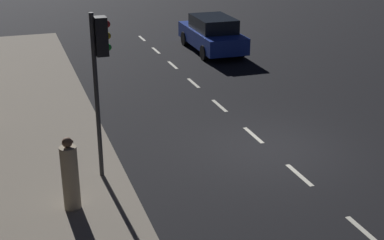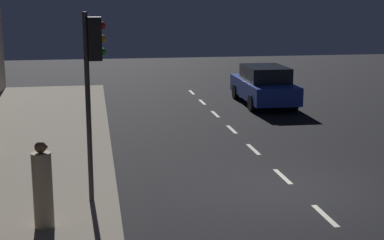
{
  "view_description": "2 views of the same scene",
  "coord_description": "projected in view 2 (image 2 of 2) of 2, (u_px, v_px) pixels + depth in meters",
  "views": [
    {
      "loc": [
        6.22,
        11.68,
        5.97
      ],
      "look_at": [
        2.12,
        -0.22,
        1.03
      ],
      "focal_mm": 50.18,
      "sensor_mm": 36.0,
      "label": 1
    },
    {
      "loc": [
        4.42,
        11.7,
        4.2
      ],
      "look_at": [
        2.39,
        -0.04,
        1.68
      ],
      "focal_mm": 53.65,
      "sensor_mm": 36.0,
      "label": 2
    }
  ],
  "objects": [
    {
      "name": "ground_plane",
      "position": [
        297.0,
        190.0,
        12.89
      ],
      "size": [
        60.0,
        60.0,
        0.0
      ],
      "primitive_type": "plane",
      "color": "black"
    },
    {
      "name": "sidewalk",
      "position": [
        8.0,
        203.0,
        11.83
      ],
      "size": [
        4.5,
        32.0,
        0.15
      ],
      "color": "gray",
      "rests_on": "ground"
    },
    {
      "name": "lane_centre_line",
      "position": [
        283.0,
        176.0,
        13.85
      ],
      "size": [
        0.12,
        27.2,
        0.01
      ],
      "color": "beige",
      "rests_on": "ground"
    },
    {
      "name": "traffic_light",
      "position": [
        93.0,
        62.0,
        11.21
      ],
      "size": [
        0.45,
        0.32,
        3.82
      ],
      "color": "#2D2D30",
      "rests_on": "sidewalk"
    },
    {
      "name": "parked_car_1",
      "position": [
        264.0,
        85.0,
        23.2
      ],
      "size": [
        1.96,
        4.61,
        1.58
      ],
      "rotation": [
        0.0,
        0.0,
        3.12
      ],
      "color": "#1E389E",
      "rests_on": "ground"
    },
    {
      "name": "pedestrian_2",
      "position": [
        43.0,
        188.0,
        10.24
      ],
      "size": [
        0.44,
        0.44,
        1.6
      ],
      "rotation": [
        0.0,
        0.0,
        1.88
      ],
      "color": "gray",
      "rests_on": "sidewalk"
    }
  ]
}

